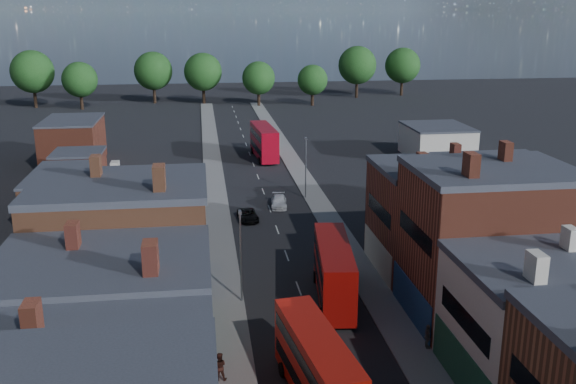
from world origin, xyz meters
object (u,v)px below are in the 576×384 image
object	(u,v)px
car_2	(248,215)
bus_0	(317,367)
car_3	(279,202)
bus_2	(264,141)
bus_1	(334,271)
ped_1	(219,366)
ped_3	(428,336)

from	to	relation	value
car_2	bus_0	bearing A→B (deg)	-93.11
bus_0	car_3	world-z (taller)	bus_0
bus_2	car_2	world-z (taller)	bus_2
bus_1	car_2	world-z (taller)	bus_1
ped_1	ped_3	distance (m)	15.32
bus_0	car_2	size ratio (longest dim) A/B	2.48
car_3	bus_1	bearing A→B (deg)	-81.22
bus_0	ped_1	xyz separation A→B (m)	(-5.97, 3.32, -1.48)
bus_1	ped_3	size ratio (longest dim) A/B	6.41
car_2	ped_3	world-z (taller)	ped_3
bus_1	ped_1	world-z (taller)	bus_1
car_2	car_3	world-z (taller)	car_3
ped_1	car_2	bearing A→B (deg)	-92.35
bus_2	ped_1	size ratio (longest dim) A/B	6.42
ped_1	bus_2	bearing A→B (deg)	-93.08
bus_1	ped_1	bearing A→B (deg)	-125.25
bus_1	car_3	size ratio (longest dim) A/B	2.53
bus_0	bus_2	distance (m)	69.52
bus_0	ped_1	size ratio (longest dim) A/B	5.76
bus_2	ped_1	distance (m)	66.82
bus_0	ped_3	xyz separation A→B (m)	(9.20, 5.47, -1.54)
car_3	ped_3	bearing A→B (deg)	-73.97
car_2	ped_3	xyz separation A→B (m)	(10.70, -31.55, 0.41)
bus_1	car_2	xyz separation A→B (m)	(-5.59, 22.50, -2.08)
car_2	ped_1	bearing A→B (deg)	-102.98
car_2	ped_1	distance (m)	34.00
car_3	ped_3	xyz separation A→B (m)	(6.44, -36.40, 0.37)
ped_1	car_3	bearing A→B (deg)	-97.55
car_2	bus_1	bearing A→B (deg)	-81.48
bus_2	ped_1	bearing A→B (deg)	-102.11
bus_0	bus_2	size ratio (longest dim) A/B	0.90
bus_0	bus_1	xyz separation A→B (m)	(4.09, 14.52, 0.13)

